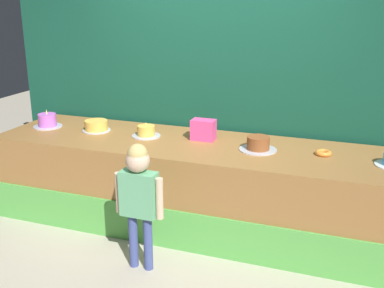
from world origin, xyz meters
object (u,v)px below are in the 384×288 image
at_px(cake_far_left, 47,121).
at_px(child_figure, 139,190).
at_px(pink_box, 203,130).
at_px(cake_left, 96,126).
at_px(cake_center, 146,132).
at_px(donut, 323,153).
at_px(cake_right, 258,144).

bearing_deg(cake_far_left, child_figure, -30.91).
xyz_separation_m(pink_box, cake_left, (-1.12, -0.08, -0.05)).
height_order(pink_box, cake_center, pink_box).
relative_size(pink_box, cake_center, 0.79).
height_order(child_figure, cake_center, child_figure).
height_order(donut, cake_left, cake_left).
bearing_deg(cake_left, pink_box, 4.28).
relative_size(cake_left, cake_right, 0.85).
xyz_separation_m(cake_far_left, cake_right, (2.23, -0.01, -0.01)).
bearing_deg(cake_right, pink_box, 166.49).
height_order(donut, cake_right, cake_right).
bearing_deg(child_figure, cake_right, 49.95).
xyz_separation_m(cake_center, cake_right, (1.12, -0.05, 0.01)).
xyz_separation_m(cake_far_left, cake_center, (1.12, 0.04, -0.02)).
distance_m(pink_box, cake_right, 0.58).
bearing_deg(cake_center, child_figure, -68.14).
bearing_deg(cake_center, pink_box, 8.87).
relative_size(pink_box, cake_right, 0.66).
bearing_deg(child_figure, cake_far_left, 149.09).
height_order(cake_left, cake_center, cake_center).
bearing_deg(cake_right, cake_left, 178.27).
relative_size(child_figure, donut, 7.60).
height_order(pink_box, cake_right, pink_box).
xyz_separation_m(child_figure, cake_right, (0.74, 0.88, 0.19)).
xyz_separation_m(cake_far_left, cake_left, (0.56, 0.04, -0.01)).
distance_m(donut, cake_center, 1.67).
bearing_deg(cake_right, cake_center, 177.59).
distance_m(pink_box, cake_center, 0.57).
height_order(pink_box, donut, pink_box).
xyz_separation_m(donut, cake_left, (-2.23, -0.01, 0.03)).
xyz_separation_m(child_figure, cake_center, (-0.37, 0.93, 0.19)).
distance_m(cake_far_left, cake_right, 2.23).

